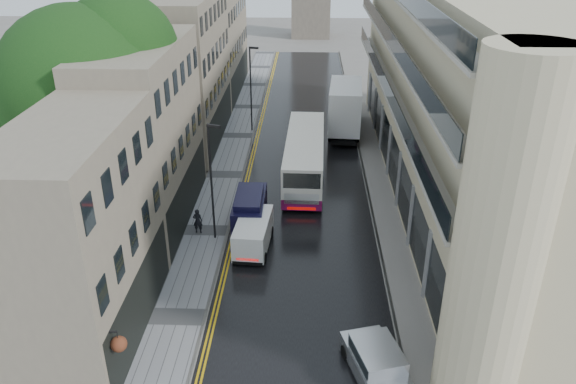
# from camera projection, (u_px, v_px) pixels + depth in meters

# --- Properties ---
(road) EXTENTS (9.00, 85.00, 0.02)m
(road) POSITION_uv_depth(u_px,v_px,m) (303.00, 177.00, 41.83)
(road) COLOR black
(road) RESTS_ON ground
(left_sidewalk) EXTENTS (2.70, 85.00, 0.12)m
(left_sidewalk) POSITION_uv_depth(u_px,v_px,m) (225.00, 175.00, 41.99)
(left_sidewalk) COLOR gray
(left_sidewalk) RESTS_ON ground
(right_sidewalk) EXTENTS (1.80, 85.00, 0.12)m
(right_sidewalk) POSITION_uv_depth(u_px,v_px,m) (376.00, 177.00, 41.63)
(right_sidewalk) COLOR slate
(right_sidewalk) RESTS_ON ground
(old_shop_row) EXTENTS (4.50, 56.00, 12.00)m
(old_shop_row) POSITION_uv_depth(u_px,v_px,m) (178.00, 88.00, 41.72)
(old_shop_row) COLOR gray
(old_shop_row) RESTS_ON ground
(modern_block) EXTENTS (8.00, 40.00, 14.00)m
(modern_block) POSITION_uv_depth(u_px,v_px,m) (460.00, 93.00, 37.05)
(modern_block) COLOR #C4B992
(modern_block) RESTS_ON ground
(tree_near) EXTENTS (10.56, 10.56, 13.89)m
(tree_near) POSITION_uv_depth(u_px,v_px,m) (88.00, 119.00, 32.44)
(tree_near) COLOR black
(tree_near) RESTS_ON ground
(tree_far) EXTENTS (9.24, 9.24, 12.46)m
(tree_far) POSITION_uv_depth(u_px,v_px,m) (151.00, 74.00, 44.39)
(tree_far) COLOR black
(tree_far) RESTS_ON ground
(cream_bus) EXTENTS (2.95, 11.73, 3.18)m
(cream_bus) POSITION_uv_depth(u_px,v_px,m) (285.00, 176.00, 38.17)
(cream_bus) COLOR white
(cream_bus) RESTS_ON road
(white_lorry) EXTENTS (3.28, 9.02, 4.65)m
(white_lorry) POSITION_uv_depth(u_px,v_px,m) (330.00, 115.00, 47.47)
(white_lorry) COLOR white
(white_lorry) RESTS_ON road
(white_van) EXTENTS (2.09, 4.31, 1.89)m
(white_van) POSITION_uv_depth(u_px,v_px,m) (234.00, 246.00, 31.24)
(white_van) COLOR white
(white_van) RESTS_ON road
(navy_van) EXTENTS (1.85, 4.61, 2.35)m
(navy_van) POSITION_uv_depth(u_px,v_px,m) (233.00, 221.00, 33.33)
(navy_van) COLOR black
(navy_van) RESTS_ON road
(pedestrian) EXTENTS (0.59, 0.40, 1.58)m
(pedestrian) POSITION_uv_depth(u_px,v_px,m) (198.00, 221.00, 33.94)
(pedestrian) COLOR black
(pedestrian) RESTS_ON left_sidewalk
(lamp_post_near) EXTENTS (0.82, 0.43, 7.15)m
(lamp_post_near) POSITION_uv_depth(u_px,v_px,m) (212.00, 184.00, 32.18)
(lamp_post_near) COLOR black
(lamp_post_near) RESTS_ON left_sidewalk
(lamp_post_far) EXTENTS (0.85, 0.40, 7.43)m
(lamp_post_far) POSITION_uv_depth(u_px,v_px,m) (251.00, 90.00, 48.96)
(lamp_post_far) COLOR black
(lamp_post_far) RESTS_ON left_sidewalk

